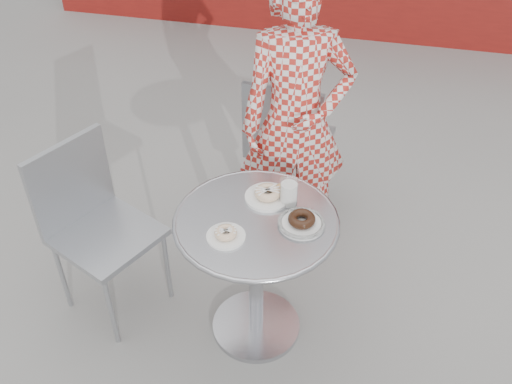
% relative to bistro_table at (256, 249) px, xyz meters
% --- Properties ---
extents(ground, '(60.00, 60.00, 0.00)m').
position_rel_bistro_table_xyz_m(ground, '(0.04, -0.02, -0.54)').
color(ground, gray).
rests_on(ground, ground).
extents(bistro_table, '(0.70, 0.70, 0.71)m').
position_rel_bistro_table_xyz_m(bistro_table, '(0.00, 0.00, 0.00)').
color(bistro_table, silver).
rests_on(bistro_table, ground).
extents(chair_far, '(0.47, 0.47, 0.91)m').
position_rel_bistro_table_xyz_m(chair_far, '(-0.03, 0.96, -0.26)').
color(chair_far, '#9FA2A7').
rests_on(chair_far, ground).
extents(chair_left, '(0.56, 0.56, 0.89)m').
position_rel_bistro_table_xyz_m(chair_left, '(-0.73, 0.01, -0.26)').
color(chair_left, '#9FA2A7').
rests_on(chair_left, ground).
extents(seated_person, '(0.66, 0.54, 1.56)m').
position_rel_bistro_table_xyz_m(seated_person, '(0.04, 0.68, 0.24)').
color(seated_person, '#AC221A').
rests_on(seated_person, ground).
extents(plate_far, '(0.20, 0.20, 0.05)m').
position_rel_bistro_table_xyz_m(plate_far, '(0.02, 0.15, 0.19)').
color(plate_far, white).
rests_on(plate_far, bistro_table).
extents(plate_near, '(0.16, 0.16, 0.04)m').
position_rel_bistro_table_xyz_m(plate_near, '(-0.09, -0.13, 0.19)').
color(plate_near, white).
rests_on(plate_near, bistro_table).
extents(plate_checker, '(0.20, 0.20, 0.05)m').
position_rel_bistro_table_xyz_m(plate_checker, '(0.19, 0.01, 0.19)').
color(plate_checker, white).
rests_on(plate_checker, bistro_table).
extents(milk_cup, '(0.08, 0.08, 0.12)m').
position_rel_bistro_table_xyz_m(milk_cup, '(0.11, 0.14, 0.23)').
color(milk_cup, white).
rests_on(milk_cup, bistro_table).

